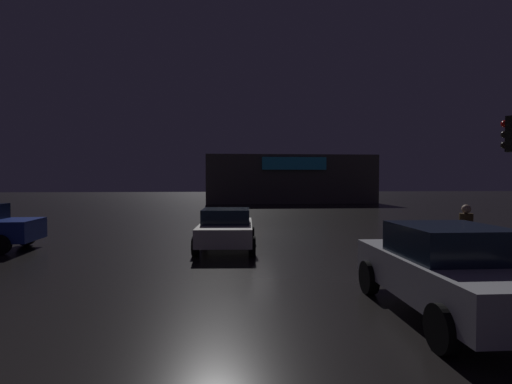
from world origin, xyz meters
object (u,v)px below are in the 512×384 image
(car_near, at_px, (448,270))
(car_crossing, at_px, (226,229))
(pedestrian, at_px, (466,232))
(store_building, at_px, (287,179))

(car_near, distance_m, car_crossing, 8.16)
(car_crossing, distance_m, pedestrian, 7.44)
(car_crossing, xyz_separation_m, pedestrian, (6.31, -3.93, 0.32))
(store_building, xyz_separation_m, car_crossing, (-6.83, -28.99, -1.75))
(store_building, relative_size, car_crossing, 4.37)
(car_crossing, bearing_deg, car_near, -61.29)
(store_building, height_order, pedestrian, store_building)
(store_building, bearing_deg, car_near, -94.61)
(car_crossing, height_order, pedestrian, pedestrian)
(store_building, bearing_deg, car_crossing, -103.26)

